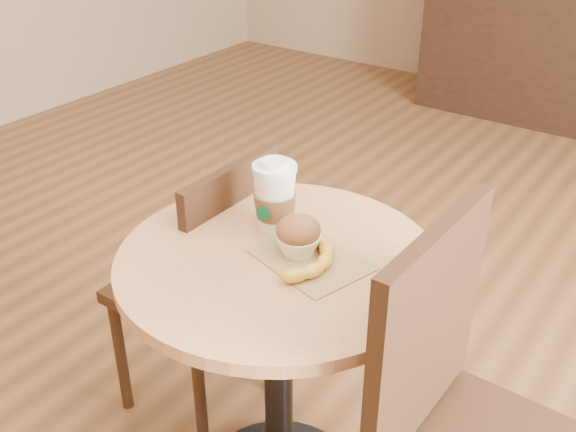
# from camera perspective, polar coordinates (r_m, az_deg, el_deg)

# --- Properties ---
(cafe_table) EXTENTS (0.71, 0.71, 0.75)m
(cafe_table) POSITION_cam_1_polar(r_m,az_deg,el_deg) (1.59, -0.85, -9.89)
(cafe_table) COLOR black
(cafe_table) RESTS_ON ground
(chair_left) EXTENTS (0.37, 0.37, 0.85)m
(chair_left) POSITION_cam_1_polar(r_m,az_deg,el_deg) (1.89, -6.95, -5.55)
(chair_left) COLOR #352012
(chair_left) RESTS_ON ground
(kraft_bag) EXTENTS (0.28, 0.24, 0.00)m
(kraft_bag) POSITION_cam_1_polar(r_m,az_deg,el_deg) (1.45, 1.94, -3.67)
(kraft_bag) COLOR #A0824D
(kraft_bag) RESTS_ON cafe_table
(coffee_cup) EXTENTS (0.10, 0.10, 0.17)m
(coffee_cup) POSITION_cam_1_polar(r_m,az_deg,el_deg) (1.53, -1.12, 1.55)
(coffee_cup) COLOR white
(coffee_cup) RESTS_ON cafe_table
(muffin) EXTENTS (0.10, 0.10, 0.09)m
(muffin) POSITION_cam_1_polar(r_m,az_deg,el_deg) (1.45, 0.87, -1.68)
(muffin) COLOR white
(muffin) RESTS_ON kraft_bag
(banana) EXTENTS (0.23, 0.25, 0.03)m
(banana) POSITION_cam_1_polar(r_m,az_deg,el_deg) (1.43, 1.31, -3.33)
(banana) COLOR yellow
(banana) RESTS_ON kraft_bag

